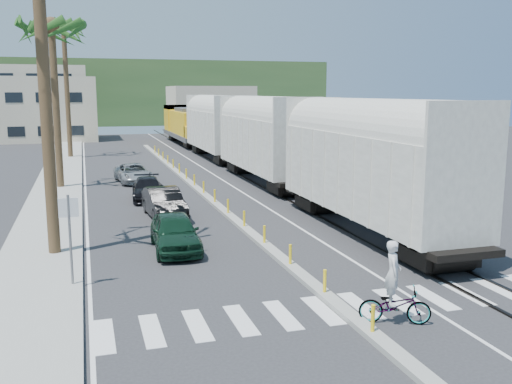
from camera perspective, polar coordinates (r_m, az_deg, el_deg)
ground at (r=18.52m, az=5.60°, el=-9.35°), size 140.00×140.00×0.00m
sidewalk at (r=41.61m, az=-19.07°, el=1.06°), size 3.00×90.00×0.15m
rails at (r=46.07m, az=-1.92°, el=2.36°), size 1.56×100.00×0.06m
median at (r=37.20m, az=-6.17°, el=0.58°), size 0.45×60.00×0.85m
crosswalk at (r=16.80m, az=8.25°, el=-11.44°), size 14.00×2.20×0.01m
lane_markings at (r=41.83m, az=-10.35°, el=1.40°), size 9.42×90.00×0.01m
freight_train at (r=44.30m, az=-1.42°, el=5.80°), size 3.00×60.94×5.85m
palm_trees at (r=39.14m, az=-19.51°, el=16.30°), size 3.50×37.20×13.75m
street_sign at (r=18.60m, az=-18.14°, el=-3.39°), size 0.60×0.08×3.00m
buildings at (r=87.80m, az=-16.80°, el=8.39°), size 38.00×27.00×10.00m
hillside at (r=116.33m, az=-13.71°, el=9.61°), size 80.00×20.00×12.00m
car_lead at (r=22.48m, az=-8.11°, el=-3.98°), size 2.04×4.43×1.47m
car_second at (r=28.45m, az=-9.19°, el=-1.07°), size 2.13×4.63×1.46m
car_third at (r=33.34m, az=-10.78°, el=0.31°), size 2.44×4.60×1.25m
car_rear at (r=39.92m, az=-12.14°, el=1.85°), size 3.01×5.01×1.28m
cyclist at (r=15.83m, az=13.68°, el=-10.26°), size 2.07×2.39×2.29m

